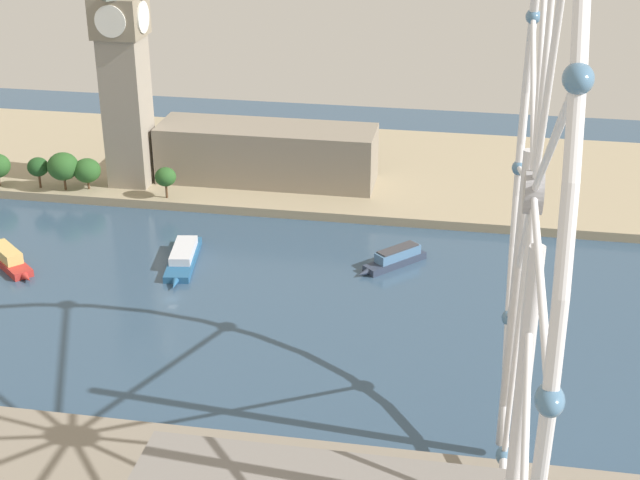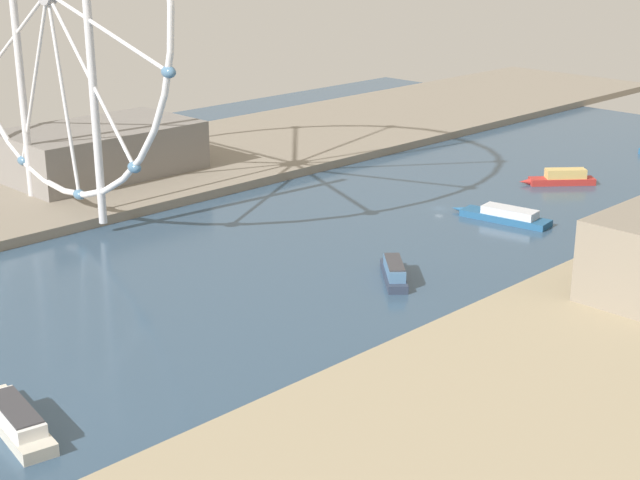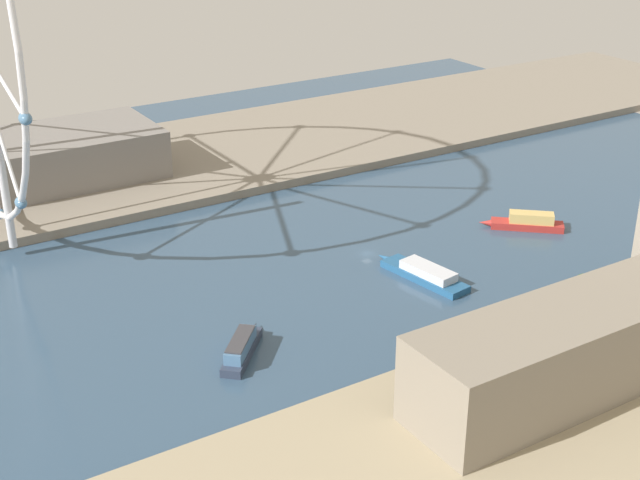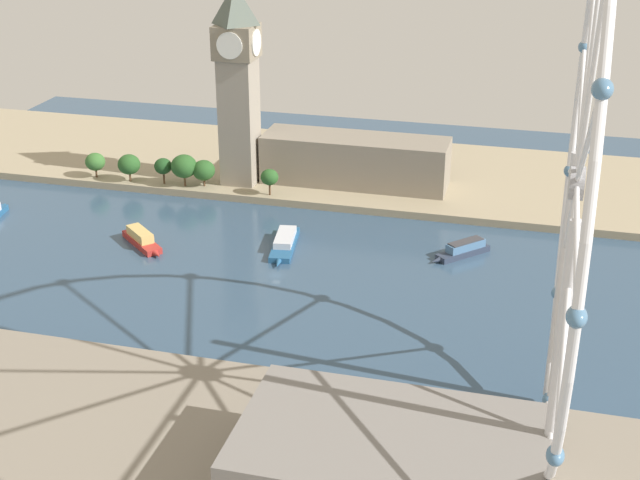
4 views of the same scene
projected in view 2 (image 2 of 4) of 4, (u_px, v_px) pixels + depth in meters
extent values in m
plane|color=#334C66|center=(439.00, 209.00, 305.61)|extent=(379.50, 379.50, 0.00)
cube|color=gray|center=(228.00, 151.00, 375.49)|extent=(90.00, 520.00, 3.00)
cylinder|color=silver|center=(104.00, 30.00, 258.24)|extent=(56.99, 1.10, 17.69)
cylinder|color=silver|center=(90.00, 78.00, 268.73)|extent=(39.51, 1.10, 45.36)
cylinder|color=silver|center=(64.00, 96.00, 281.10)|extent=(9.49, 1.10, 58.63)
cylinder|color=silver|center=(34.00, 81.00, 291.41)|extent=(25.54, 1.10, 54.19)
cylinder|color=silver|center=(11.00, 42.00, 296.39)|extent=(50.29, 1.10, 32.86)
ellipsoid|color=teal|center=(169.00, 72.00, 241.85)|extent=(4.80, 3.20, 3.20)
ellipsoid|color=teal|center=(134.00, 167.00, 262.84)|extent=(4.80, 3.20, 3.20)
ellipsoid|color=teal|center=(79.00, 194.00, 287.57)|extent=(4.80, 3.20, 3.20)
ellipsoid|color=teal|center=(23.00, 161.00, 308.19)|extent=(4.80, 3.20, 3.20)
cylinder|color=silver|center=(23.00, 96.00, 298.79)|extent=(2.40, 2.40, 64.65)
cylinder|color=silver|center=(95.00, 114.00, 271.02)|extent=(2.40, 2.40, 64.65)
cube|color=gray|center=(101.00, 150.00, 333.34)|extent=(39.46, 64.51, 16.76)
cube|color=#2D384C|center=(394.00, 276.00, 244.98)|extent=(18.72, 17.77, 2.13)
cone|color=#2D384C|center=(389.00, 260.00, 256.47)|extent=(4.21, 4.11, 2.13)
cube|color=teal|center=(394.00, 268.00, 243.19)|extent=(13.76, 13.13, 2.85)
cube|color=#38383D|center=(395.00, 262.00, 242.68)|extent=(12.53, 11.97, 0.38)
cube|color=#235684|center=(505.00, 218.00, 292.62)|extent=(28.59, 11.40, 2.01)
cone|color=#235684|center=(458.00, 209.00, 301.74)|extent=(5.25, 2.73, 2.01)
cube|color=silver|center=(510.00, 212.00, 291.14)|extent=(17.48, 8.59, 2.37)
cube|color=#B22D28|center=(562.00, 181.00, 333.42)|extent=(19.15, 20.61, 2.23)
cone|color=#B22D28|center=(525.00, 182.00, 332.68)|extent=(4.35, 4.51, 2.23)
cube|color=#DBB766|center=(566.00, 173.00, 332.62)|extent=(12.68, 13.46, 3.21)
cube|color=beige|center=(14.00, 423.00, 173.14)|extent=(28.21, 10.60, 2.42)
cube|color=white|center=(16.00, 414.00, 171.31)|extent=(18.87, 8.11, 2.44)
cube|color=#38383D|center=(15.00, 407.00, 170.87)|extent=(17.03, 7.57, 0.32)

